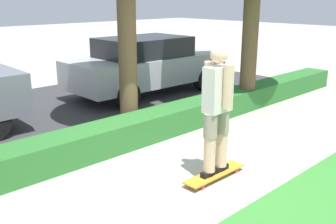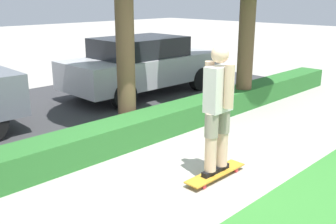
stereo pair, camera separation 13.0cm
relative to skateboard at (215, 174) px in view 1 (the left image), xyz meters
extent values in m
plane|color=#ADA89E|center=(-0.13, 0.25, -0.07)|extent=(60.00, 60.00, 0.00)
cube|color=#38383A|center=(-0.13, 4.45, -0.07)|extent=(13.69, 5.00, 0.01)
cube|color=#2D702D|center=(-0.13, 1.85, 0.16)|extent=(13.69, 0.60, 0.45)
cube|color=gold|center=(0.00, 0.00, 0.00)|extent=(1.05, 0.24, 0.02)
cylinder|color=red|center=(0.36, -0.09, -0.04)|extent=(0.06, 0.04, 0.06)
cylinder|color=red|center=(0.36, 0.09, -0.04)|extent=(0.06, 0.04, 0.06)
cylinder|color=red|center=(-0.36, -0.09, -0.04)|extent=(0.06, 0.04, 0.06)
cylinder|color=red|center=(-0.36, 0.09, -0.04)|extent=(0.06, 0.04, 0.06)
cube|color=black|center=(-0.12, 0.00, 0.05)|extent=(0.26, 0.09, 0.07)
cylinder|color=beige|center=(-0.12, 0.00, 0.49)|extent=(0.16, 0.16, 0.81)
cylinder|color=gray|center=(-0.12, 0.00, 0.73)|extent=(0.18, 0.18, 0.32)
cube|color=black|center=(0.12, 0.00, 0.05)|extent=(0.26, 0.09, 0.07)
cylinder|color=beige|center=(0.12, 0.00, 0.49)|extent=(0.16, 0.16, 0.81)
cylinder|color=gray|center=(0.12, 0.00, 0.73)|extent=(0.18, 0.18, 0.32)
cube|color=silver|center=(0.00, 0.00, 1.19)|extent=(0.39, 0.21, 0.60)
cylinder|color=beige|center=(0.00, -0.16, 1.25)|extent=(0.13, 0.13, 0.56)
cylinder|color=beige|center=(0.00, 0.16, 1.25)|extent=(0.13, 0.13, 0.56)
sphere|color=beige|center=(0.00, 0.00, 1.64)|extent=(0.23, 0.23, 0.23)
cylinder|color=brown|center=(0.45, 2.43, 1.56)|extent=(0.33, 0.33, 3.26)
cylinder|color=brown|center=(3.22, 1.77, 1.42)|extent=(0.34, 0.34, 2.97)
cube|color=#B7B7BC|center=(2.60, 4.39, 0.57)|extent=(4.16, 1.76, 0.66)
cube|color=black|center=(2.48, 4.39, 1.14)|extent=(2.17, 1.53, 0.47)
cylinder|color=black|center=(3.88, 3.61, 0.24)|extent=(0.61, 0.20, 0.61)
cylinder|color=black|center=(3.88, 5.18, 0.24)|extent=(0.61, 0.20, 0.61)
cylinder|color=black|center=(1.32, 3.61, 0.24)|extent=(0.61, 0.20, 0.61)
cylinder|color=black|center=(1.32, 5.18, 0.24)|extent=(0.61, 0.20, 0.61)
camera|label=1|loc=(-3.87, -3.11, 2.34)|focal=42.00mm
camera|label=2|loc=(-3.97, -3.02, 2.34)|focal=42.00mm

